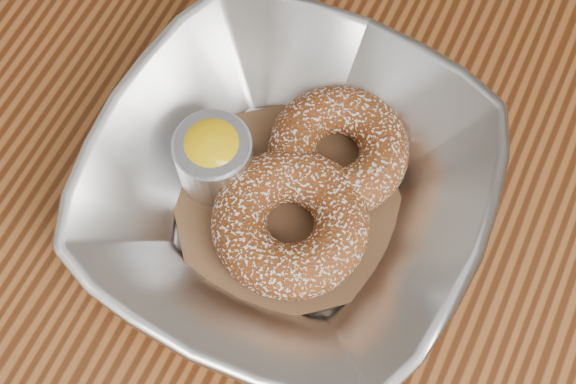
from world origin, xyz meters
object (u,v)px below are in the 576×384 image
at_px(table, 396,290).
at_px(ramekin, 214,156).
at_px(donut_front, 290,223).
at_px(donut_back, 338,150).
at_px(serving_bowl, 288,192).

bearing_deg(table, ramekin, -174.68).
height_order(donut_front, ramekin, ramekin).
distance_m(donut_back, ramekin, 0.08).
relative_size(serving_bowl, donut_back, 2.69).
relative_size(donut_back, ramekin, 1.80).
bearing_deg(serving_bowl, donut_front, -59.64).
relative_size(table, donut_back, 13.21).
bearing_deg(table, serving_bowl, -171.46).
distance_m(table, donut_front, 0.15).
xyz_separation_m(serving_bowl, donut_front, (0.01, -0.02, -0.00)).
xyz_separation_m(donut_front, ramekin, (-0.06, 0.02, 0.01)).
height_order(table, serving_bowl, serving_bowl).
xyz_separation_m(serving_bowl, donut_back, (0.02, 0.04, -0.00)).
bearing_deg(ramekin, table, 5.32).
relative_size(serving_bowl, donut_front, 2.49).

